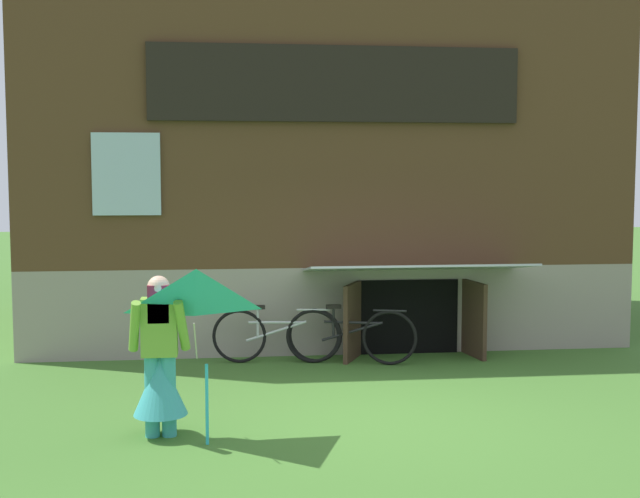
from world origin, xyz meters
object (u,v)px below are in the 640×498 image
at_px(bicycle_black, 352,335).
at_px(bicycle_silver, 276,335).
at_px(kite, 197,318).
at_px(person, 160,370).

distance_m(bicycle_black, bicycle_silver, 1.02).
xyz_separation_m(bicycle_black, bicycle_silver, (-1.01, 0.16, -0.00)).
height_order(kite, bicycle_black, kite).
height_order(bicycle_black, bicycle_silver, bicycle_black).
xyz_separation_m(person, bicycle_black, (2.31, 2.86, -0.27)).
distance_m(person, bicycle_black, 3.69).
distance_m(kite, bicycle_black, 4.05).
bearing_deg(kite, bicycle_silver, 75.55).
xyz_separation_m(kite, bicycle_silver, (0.93, 3.61, -0.88)).
relative_size(person, kite, 1.01).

